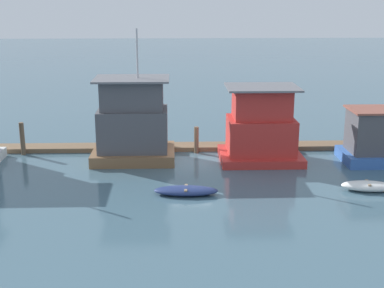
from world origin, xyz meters
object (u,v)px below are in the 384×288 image
at_px(dinghy_white, 368,186).
at_px(mooring_post_centre, 196,140).
at_px(houseboat_red, 261,129).
at_px(mooring_post_near_right, 22,139).
at_px(dinghy_navy, 186,191).
at_px(mooring_post_far_right, 267,142).
at_px(houseboat_brown, 133,124).

bearing_deg(dinghy_white, mooring_post_centre, 140.10).
bearing_deg(houseboat_red, mooring_post_centre, 156.63).
relative_size(dinghy_white, mooring_post_near_right, 1.36).
distance_m(dinghy_navy, mooring_post_far_right, 9.58).
relative_size(houseboat_brown, dinghy_white, 2.79).
relative_size(houseboat_red, dinghy_navy, 1.49).
bearing_deg(dinghy_navy, houseboat_brown, 116.52).
bearing_deg(mooring_post_near_right, houseboat_red, -6.39).
height_order(houseboat_brown, mooring_post_far_right, houseboat_brown).
height_order(dinghy_white, mooring_post_far_right, mooring_post_far_right).
bearing_deg(dinghy_navy, dinghy_white, 1.43).
bearing_deg(houseboat_brown, mooring_post_far_right, 8.61).
distance_m(houseboat_brown, mooring_post_near_right, 7.63).
bearing_deg(mooring_post_near_right, houseboat_brown, -10.23).
bearing_deg(dinghy_white, houseboat_brown, 154.71).
height_order(houseboat_brown, houseboat_red, houseboat_brown).
bearing_deg(mooring_post_centre, mooring_post_near_right, 180.00).
height_order(dinghy_navy, dinghy_white, dinghy_white).
bearing_deg(houseboat_brown, mooring_post_centre, 18.18).
distance_m(houseboat_brown, mooring_post_centre, 4.52).
xyz_separation_m(houseboat_brown, mooring_post_far_right, (8.82, 1.34, -1.61)).
distance_m(houseboat_brown, dinghy_white, 14.56).
bearing_deg(houseboat_brown, dinghy_white, -25.29).
bearing_deg(dinghy_navy, mooring_post_far_right, 53.98).
bearing_deg(mooring_post_centre, dinghy_white, -39.90).
relative_size(mooring_post_far_right, mooring_post_near_right, 0.67).
bearing_deg(mooring_post_centre, houseboat_red, -23.37).
relative_size(dinghy_navy, mooring_post_near_right, 1.59).
distance_m(dinghy_navy, dinghy_white, 9.84).
distance_m(mooring_post_centre, mooring_post_near_right, 11.47).
relative_size(houseboat_red, mooring_post_centre, 2.87).
height_order(houseboat_red, dinghy_navy, houseboat_red).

